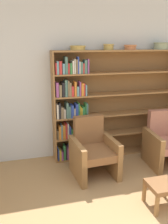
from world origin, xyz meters
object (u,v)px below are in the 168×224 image
object	(u,v)px
bowl_brass	(109,47)
armchair_leather	(93,151)
bowl_olive	(161,45)
bookshelf	(105,105)
bowl_slate	(78,48)
bowl_sage	(130,47)
footstool	(162,188)
armchair_cushioned	(166,142)

from	to	relation	value
bowl_brass	armchair_leather	xyz separation A→B (m)	(-0.45, -0.63, -1.57)
bowl_brass	bowl_olive	xyz separation A→B (m)	(0.99, 0.00, 0.01)
bookshelf	armchair_leather	size ratio (longest dim) A/B	2.61
bookshelf	bowl_slate	distance (m)	1.11
bowl_slate	bowl_sage	distance (m)	0.93
footstool	bowl_sage	bearing A→B (deg)	81.54
armchair_leather	bowl_slate	bearing A→B (deg)	-86.28
bookshelf	armchair_leather	bearing A→B (deg)	-122.23
footstool	armchair_cushioned	bearing A→B (deg)	55.44
bowl_sage	armchair_leather	bearing A→B (deg)	-143.32
bowl_slate	armchair_leather	xyz separation A→B (m)	(0.09, -0.63, -1.56)
bookshelf	bowl_sage	xyz separation A→B (m)	(0.44, -0.02, 1.00)
bookshelf	armchair_cushioned	size ratio (longest dim) A/B	2.61
bowl_sage	bowl_olive	distance (m)	0.59
bowl_slate	bowl_sage	size ratio (longest dim) A/B	1.21
armchair_leather	bowl_brass	bearing A→B (deg)	-129.49
bowl_sage	bookshelf	bearing A→B (deg)	177.82
bowl_slate	bowl_brass	distance (m)	0.53
bowl_olive	footstool	size ratio (longest dim) A/B	0.76
bowl_sage	armchair_cushioned	distance (m)	1.75
bookshelf	footstool	size ratio (longest dim) A/B	6.67
bowl_olive	footstool	distance (m)	2.52
bookshelf	bowl_brass	size ratio (longest dim) A/B	12.73
bowl_slate	bowl_olive	size ratio (longest dim) A/B	0.99
armchair_leather	armchair_cushioned	size ratio (longest dim) A/B	1.00
armchair_cushioned	footstool	distance (m)	1.25
bowl_brass	footstool	bearing A→B (deg)	-84.82
armchair_cushioned	footstool	xyz separation A→B (m)	(-0.71, -1.03, -0.12)
armchair_leather	footstool	xyz separation A→B (m)	(0.60, -1.03, -0.12)
bookshelf	bowl_sage	world-z (taller)	bowl_sage
bowl_olive	armchair_leather	world-z (taller)	bowl_olive
bowl_brass	armchair_cushioned	xyz separation A→B (m)	(0.86, -0.63, -1.57)
bowl_olive	bowl_sage	bearing A→B (deg)	180.00
bowl_slate	bowl_brass	size ratio (longest dim) A/B	1.44
bowl_brass	bowl_olive	size ratio (longest dim) A/B	0.69
bowl_slate	bowl_brass	bearing A→B (deg)	-0.00
bowl_sage	footstool	xyz separation A→B (m)	(-0.25, -1.65, -1.68)
bowl_slate	bowl_olive	bearing A→B (deg)	0.00
bowl_slate	bowl_olive	xyz separation A→B (m)	(1.52, 0.00, 0.03)
bowl_slate	armchair_cushioned	xyz separation A→B (m)	(1.39, -0.63, -1.56)
bowl_sage	bowl_olive	bearing A→B (deg)	0.00
bowl_sage	bowl_slate	bearing A→B (deg)	180.00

